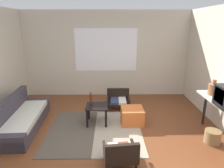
% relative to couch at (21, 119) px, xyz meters
% --- Properties ---
extents(ground_plane, '(7.80, 7.80, 0.00)m').
position_rel_couch_xyz_m(ground_plane, '(1.92, -0.79, -0.22)').
color(ground_plane, brown).
extents(far_wall_with_window, '(5.60, 0.13, 2.70)m').
position_rel_couch_xyz_m(far_wall_with_window, '(1.92, 2.27, 1.13)').
color(far_wall_with_window, beige).
rests_on(far_wall_with_window, ground).
extents(area_rug, '(2.05, 1.95, 0.01)m').
position_rel_couch_xyz_m(area_rug, '(1.69, -0.19, -0.21)').
color(area_rug, '#4C4238').
rests_on(area_rug, ground).
extents(couch, '(0.83, 2.07, 0.70)m').
position_rel_couch_xyz_m(couch, '(0.00, 0.00, 0.00)').
color(couch, '#38333D').
rests_on(couch, ground).
extents(coffee_table, '(0.51, 0.49, 0.45)m').
position_rel_couch_xyz_m(coffee_table, '(1.73, 0.17, 0.13)').
color(coffee_table, black).
rests_on(coffee_table, ground).
extents(armchair_by_window, '(0.65, 0.57, 0.49)m').
position_rel_couch_xyz_m(armchair_by_window, '(2.27, 1.17, 0.02)').
color(armchair_by_window, black).
rests_on(armchair_by_window, ground).
extents(armchair_striped_foreground, '(0.60, 0.59, 0.52)m').
position_rel_couch_xyz_m(armchair_striped_foreground, '(2.20, -1.36, 0.03)').
color(armchair_striped_foreground, black).
rests_on(armchair_striped_foreground, ground).
extents(ottoman_orange, '(0.52, 0.52, 0.38)m').
position_rel_couch_xyz_m(ottoman_orange, '(2.56, 0.17, -0.03)').
color(ottoman_orange, '#D1662D').
rests_on(ottoman_orange, ground).
extents(console_shelf, '(0.43, 1.54, 0.83)m').
position_rel_couch_xyz_m(console_shelf, '(4.24, -0.60, 0.52)').
color(console_shelf, beige).
rests_on(console_shelf, ground).
extents(clay_vase, '(0.22, 0.22, 0.33)m').
position_rel_couch_xyz_m(clay_vase, '(4.24, -0.14, 0.73)').
color(clay_vase, '#935B38').
rests_on(clay_vase, console_shelf).
extents(glass_bottle, '(0.06, 0.06, 0.29)m').
position_rel_couch_xyz_m(glass_bottle, '(1.58, 0.29, 0.36)').
color(glass_bottle, '#5B2319').
rests_on(glass_bottle, coffee_table).
extents(wicker_basket, '(0.31, 0.31, 0.27)m').
position_rel_couch_xyz_m(wicker_basket, '(4.07, -0.69, -0.09)').
color(wicker_basket, olive).
rests_on(wicker_basket, ground).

